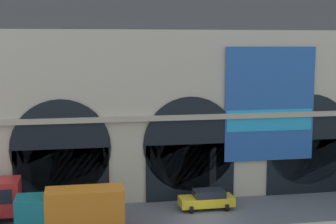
# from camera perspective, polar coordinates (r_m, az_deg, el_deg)

# --- Properties ---
(ground_plane) EXTENTS (200.00, 200.00, 0.00)m
(ground_plane) POSITION_cam_1_polar(r_m,az_deg,el_deg) (39.53, 4.15, -11.96)
(ground_plane) COLOR #54565B
(station_building) EXTENTS (44.97, 5.66, 19.09)m
(station_building) POSITION_cam_1_polar(r_m,az_deg,el_deg) (44.81, 1.85, 2.58)
(station_building) COLOR beige
(station_building) RESTS_ON ground
(box_truck_midwest) EXTENTS (7.50, 2.91, 3.12)m
(box_truck_midwest) POSITION_cam_1_polar(r_m,az_deg,el_deg) (37.10, -10.74, -10.65)
(box_truck_midwest) COLOR #19727A
(box_truck_midwest) RESTS_ON ground
(car_center) EXTENTS (4.40, 2.22, 1.55)m
(car_center) POSITION_cam_1_polar(r_m,az_deg,el_deg) (41.67, 4.42, -9.74)
(car_center) COLOR gold
(car_center) RESTS_ON ground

